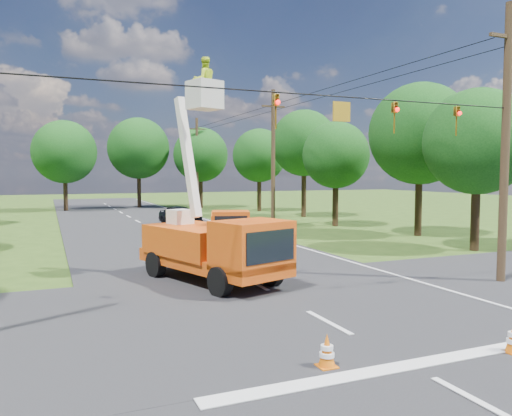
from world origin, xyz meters
name	(u,v)px	position (x,y,z in m)	size (l,w,h in m)	color
ground	(164,236)	(0.00, 20.00, 0.00)	(140.00, 140.00, 0.00)	#2C4916
road_main	(164,236)	(0.00, 20.00, 0.00)	(12.00, 100.00, 0.06)	black
road_cross	(294,305)	(0.00, 2.00, 0.00)	(56.00, 10.00, 0.07)	black
stop_bar	(409,367)	(0.00, -3.20, 0.00)	(9.00, 0.45, 0.02)	silver
edge_line	(246,232)	(5.60, 20.00, 0.00)	(0.12, 90.00, 0.02)	silver
bucket_truck	(214,236)	(-1.24, 5.97, 1.72)	(4.28, 6.84, 8.17)	#CF4F0E
second_truck	(230,226)	(2.65, 15.11, 1.03)	(3.48, 5.63, 1.99)	#CF4F0E
ground_worker	(219,265)	(-1.55, 4.48, 0.92)	(0.67, 0.44, 1.85)	#EE5714
distant_car	(180,215)	(2.56, 26.03, 0.76)	(1.78, 4.43, 1.51)	black
traffic_cone_0	(327,351)	(-1.59, -2.59, 0.36)	(0.38, 0.38, 0.71)	orange
traffic_cone_2	(229,258)	(0.30, 8.66, 0.36)	(0.38, 0.38, 0.71)	orange
traffic_cone_3	(268,248)	(3.01, 10.63, 0.36)	(0.38, 0.38, 0.71)	orange
traffic_cone_6	(253,234)	(4.50, 16.12, 0.36)	(0.38, 0.38, 0.71)	orange
pole_right_near	(505,142)	(8.50, 2.00, 5.11)	(1.80, 0.30, 10.00)	#4C3823
pole_right_mid	(273,158)	(8.50, 22.00, 5.11)	(1.80, 0.30, 10.00)	#4C3823
pole_right_far	(197,163)	(8.50, 42.00, 5.11)	(1.80, 0.30, 10.00)	#4C3823
signal_span	(359,112)	(2.23, 1.99, 5.88)	(18.00, 0.29, 1.07)	black
tree_right_a	(477,142)	(13.50, 8.00, 5.56)	(5.40, 5.40, 8.28)	#382616
tree_right_b	(420,134)	(15.00, 14.00, 6.43)	(6.40, 6.40, 9.65)	#382616
tree_right_c	(336,155)	(13.20, 21.00, 5.31)	(5.00, 5.00, 7.83)	#382616
tree_right_d	(304,143)	(14.80, 29.00, 6.68)	(6.00, 6.00, 9.70)	#382616
tree_right_e	(259,156)	(13.80, 37.00, 5.81)	(5.60, 5.60, 8.63)	#382616
tree_far_a	(64,152)	(-5.00, 45.00, 6.19)	(6.60, 6.60, 9.50)	#382616
tree_far_b	(138,148)	(3.00, 47.00, 6.81)	(7.00, 7.00, 10.32)	#382616
tree_far_c	(201,155)	(9.50, 44.00, 6.06)	(6.20, 6.20, 9.18)	#382616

